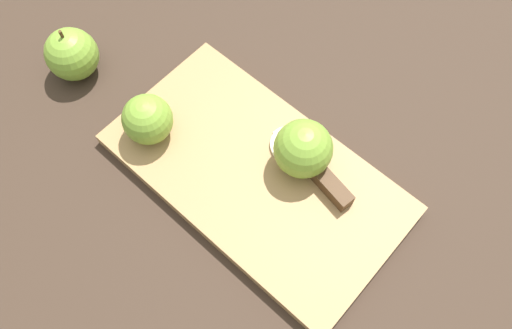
{
  "coord_description": "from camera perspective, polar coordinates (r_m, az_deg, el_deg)",
  "views": [
    {
      "loc": [
        0.21,
        -0.21,
        0.66
      ],
      "look_at": [
        0.0,
        0.0,
        0.04
      ],
      "focal_mm": 35.0,
      "sensor_mm": 36.0,
      "label": 1
    }
  ],
  "objects": [
    {
      "name": "cutting_board",
      "position": [
        0.71,
        0.0,
        -1.05
      ],
      "size": [
        0.44,
        0.26,
        0.02
      ],
      "color": "#A37A4C",
      "rests_on": "ground_plane"
    },
    {
      "name": "apple_half_left",
      "position": [
        0.72,
        -12.31,
        5.07
      ],
      "size": [
        0.07,
        0.07,
        0.07
      ],
      "rotation": [
        0.0,
        0.0,
        3.59
      ],
      "color": "olive",
      "rests_on": "cutting_board"
    },
    {
      "name": "apple_slice",
      "position": [
        0.72,
        4.12,
        2.27
      ],
      "size": [
        0.06,
        0.06,
        0.01
      ],
      "color": "#EFE5C6",
      "rests_on": "cutting_board"
    },
    {
      "name": "knife",
      "position": [
        0.69,
        8.07,
        -1.97
      ],
      "size": [
        0.15,
        0.04,
        0.02
      ],
      "rotation": [
        0.0,
        0.0,
        -3.26
      ],
      "color": "silver",
      "rests_on": "cutting_board"
    },
    {
      "name": "ground_plane",
      "position": [
        0.72,
        0.0,
        -1.38
      ],
      "size": [
        4.0,
        4.0,
        0.0
      ],
      "primitive_type": "plane",
      "color": "#38281E"
    },
    {
      "name": "apple_whole",
      "position": [
        0.84,
        -20.3,
        11.73
      ],
      "size": [
        0.08,
        0.08,
        0.09
      ],
      "color": "olive",
      "rests_on": "ground_plane"
    },
    {
      "name": "apple_half_right",
      "position": [
        0.68,
        5.39,
        1.81
      ],
      "size": [
        0.08,
        0.08,
        0.08
      ],
      "rotation": [
        0.0,
        0.0,
        3.44
      ],
      "color": "olive",
      "rests_on": "cutting_board"
    }
  ]
}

